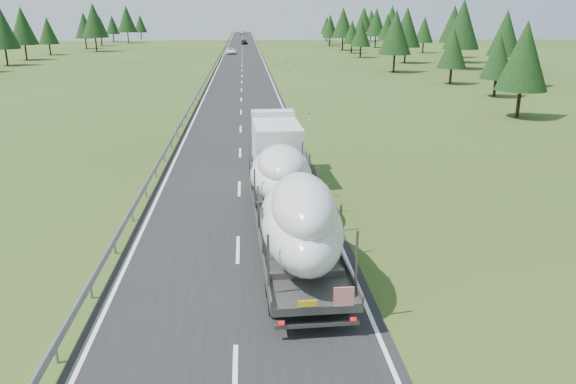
{
  "coord_description": "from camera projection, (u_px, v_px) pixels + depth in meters",
  "views": [
    {
      "loc": [
        0.47,
        -22.88,
        9.97
      ],
      "look_at": [
        2.32,
        1.35,
        2.19
      ],
      "focal_mm": 35.0,
      "sensor_mm": 36.0,
      "label": 1
    }
  ],
  "objects": [
    {
      "name": "highway_sign",
      "position": [
        282.0,
        61.0,
        100.68
      ],
      "size": [
        0.08,
        0.9,
        2.6
      ],
      "color": "slate",
      "rests_on": "ground"
    },
    {
      "name": "ground",
      "position": [
        238.0,
        250.0,
        24.73
      ],
      "size": [
        400.0,
        400.0,
        0.0
      ],
      "primitive_type": "plane",
      "color": "#2E4316",
      "rests_on": "ground"
    },
    {
      "name": "guardrail",
      "position": [
        217.0,
        59.0,
        119.08
      ],
      "size": [
        0.1,
        400.0,
        0.76
      ],
      "color": "slate",
      "rests_on": "ground"
    },
    {
      "name": "distant_car_blue",
      "position": [
        242.0,
        33.0,
        273.12
      ],
      "size": [
        1.82,
        4.79,
        1.56
      ],
      "primitive_type": "imported",
      "rotation": [
        0.0,
        0.0,
        0.04
      ],
      "color": "#181D44",
      "rests_on": "ground"
    },
    {
      "name": "road_surface",
      "position": [
        242.0,
        62.0,
        119.7
      ],
      "size": [
        10.0,
        400.0,
        0.02
      ],
      "primitive_type": "cube",
      "color": "black",
      "rests_on": "ground"
    },
    {
      "name": "distant_car_dark",
      "position": [
        244.0,
        42.0,
        186.02
      ],
      "size": [
        2.36,
        4.89,
        1.61
      ],
      "primitive_type": "imported",
      "rotation": [
        0.0,
        0.0,
        0.1
      ],
      "color": "black",
      "rests_on": "ground"
    },
    {
      "name": "marker_posts",
      "position": [
        264.0,
        45.0,
        172.25
      ],
      "size": [
        0.13,
        350.08,
        1.0
      ],
      "color": "silver",
      "rests_on": "ground"
    },
    {
      "name": "distant_van",
      "position": [
        231.0,
        51.0,
        142.22
      ],
      "size": [
        2.87,
        5.59,
        1.51
      ],
      "primitive_type": "imported",
      "rotation": [
        0.0,
        0.0,
        0.07
      ],
      "color": "white",
      "rests_on": "ground"
    },
    {
      "name": "tree_line_right",
      "position": [
        440.0,
        29.0,
        110.3
      ],
      "size": [
        28.07,
        243.35,
        12.51
      ],
      "color": "black",
      "rests_on": "ground"
    },
    {
      "name": "boat_truck",
      "position": [
        286.0,
        183.0,
        26.37
      ],
      "size": [
        3.53,
        21.28,
        4.46
      ],
      "color": "silver",
      "rests_on": "ground"
    }
  ]
}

